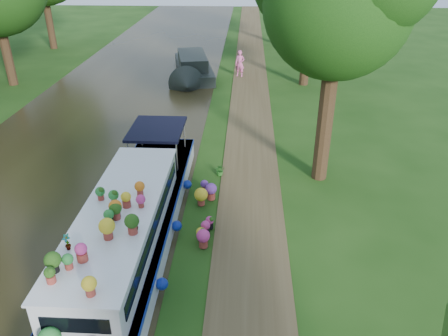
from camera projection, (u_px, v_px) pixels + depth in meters
ground at (213, 219)px, 14.13m from camera, size 100.00×100.00×0.00m
canal_water at (32, 213)px, 14.41m from camera, size 10.00×100.00×0.02m
towpath at (250, 220)px, 14.07m from camera, size 2.20×100.00×0.03m
plant_boat at (124, 239)px, 11.79m from camera, size 2.29×13.52×2.27m
second_boat at (193, 67)px, 28.52m from camera, size 3.40×7.82×1.45m
pedestrian_pink at (240, 63)px, 28.28m from camera, size 0.69×0.53×1.68m
verge_plant at (220, 170)px, 16.64m from camera, size 0.42×0.37×0.45m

